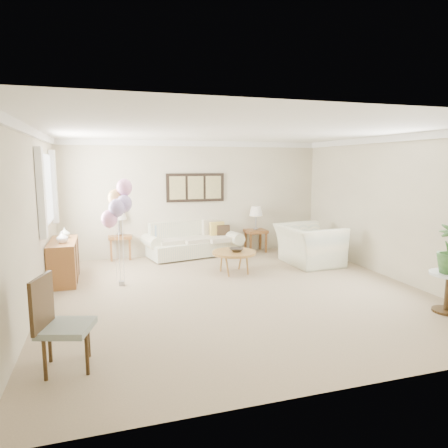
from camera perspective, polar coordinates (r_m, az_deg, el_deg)
The scene contains 16 objects.
ground_plane at distance 6.66m, azimuth 1.82°, elevation -9.70°, with size 6.00×6.00×0.00m, color tan.
room_shell at distance 6.40m, azimuth 0.69°, elevation 4.43°, with size 6.04×6.04×2.60m.
wall_art_triptych at distance 9.20m, azimuth -4.10°, elevation 5.21°, with size 1.35×0.06×0.65m.
sofa at distance 9.15m, azimuth -4.61°, elevation -2.64°, with size 2.31×1.20×0.79m.
end_table_left at distance 9.09m, azimuth -14.66°, elevation -2.08°, with size 0.49×0.45×0.54m.
end_table_right at distance 9.57m, azimuth 4.55°, elevation -1.33°, with size 0.49×0.44×0.53m.
lamp_left at distance 9.01m, azimuth -14.79°, elevation 1.23°, with size 0.33×0.33×0.58m.
lamp_right at distance 9.50m, azimuth 4.59°, elevation 1.72°, with size 0.32×0.32×0.56m.
coffee_table at distance 7.68m, azimuth 1.46°, elevation -4.18°, with size 0.85×0.85×0.43m.
decor_bowl at distance 7.65m, azimuth 1.79°, elevation -3.71°, with size 0.27×0.27×0.07m, color #2E2820.
armchair at distance 8.55m, azimuth 12.04°, elevation -2.93°, with size 1.26×1.10×0.82m, color beige.
accent_chair at distance 4.48m, azimuth -22.60°, elevation -12.70°, with size 0.60×0.60×0.99m.
credenza at distance 7.72m, azimuth -21.91°, elevation -4.92°, with size 0.46×1.20×0.74m.
vase_white at distance 7.40m, azimuth -22.10°, elevation -1.77°, with size 0.19×0.19×0.20m, color silver.
vase_sage at distance 7.87m, azimuth -21.80°, elevation -1.20°, with size 0.18×0.18×0.19m, color #A8B09C.
balloon_cluster at distance 6.95m, azimuth -14.89°, elevation 2.83°, with size 0.54×0.52×1.84m.
Camera 1 is at (-2.04, -5.99, 2.09)m, focal length 32.00 mm.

